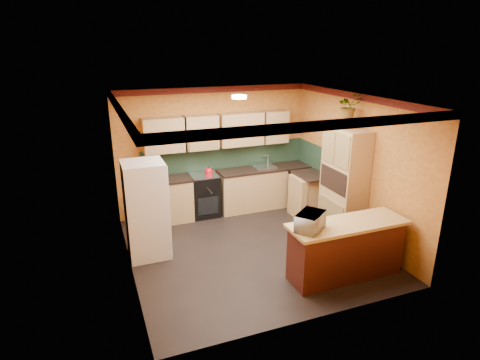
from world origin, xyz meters
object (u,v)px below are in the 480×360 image
(fridge, at_px, (146,210))
(pantry, at_px, (344,183))
(base_cabinets_back, at_px, (231,192))
(microwave, at_px, (310,221))
(stove, at_px, (204,195))
(breakfast_bar, at_px, (345,251))

(fridge, distance_m, pantry, 3.64)
(base_cabinets_back, relative_size, fridge, 2.15)
(fridge, relative_size, microwave, 3.55)
(base_cabinets_back, relative_size, stove, 4.01)
(breakfast_bar, bearing_deg, microwave, 180.00)
(base_cabinets_back, distance_m, microwave, 3.20)
(breakfast_bar, height_order, microwave, microwave)
(stove, bearing_deg, breakfast_bar, -66.00)
(stove, height_order, fridge, fridge)
(fridge, xyz_separation_m, microwave, (2.13, -1.81, 0.21))
(base_cabinets_back, xyz_separation_m, microwave, (0.10, -3.14, 0.62))
(stove, xyz_separation_m, breakfast_bar, (1.40, -3.14, -0.02))
(pantry, bearing_deg, base_cabinets_back, 130.20)
(breakfast_bar, xyz_separation_m, microwave, (-0.67, 0.00, 0.62))
(stove, bearing_deg, base_cabinets_back, 0.00)
(fridge, xyz_separation_m, pantry, (3.60, -0.53, 0.20))
(fridge, distance_m, breakfast_bar, 3.36)
(fridge, distance_m, microwave, 2.80)
(base_cabinets_back, height_order, fridge, fridge)
(fridge, bearing_deg, pantry, -8.40)
(pantry, bearing_deg, stove, 139.75)
(stove, xyz_separation_m, microwave, (0.72, -3.14, 0.61))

